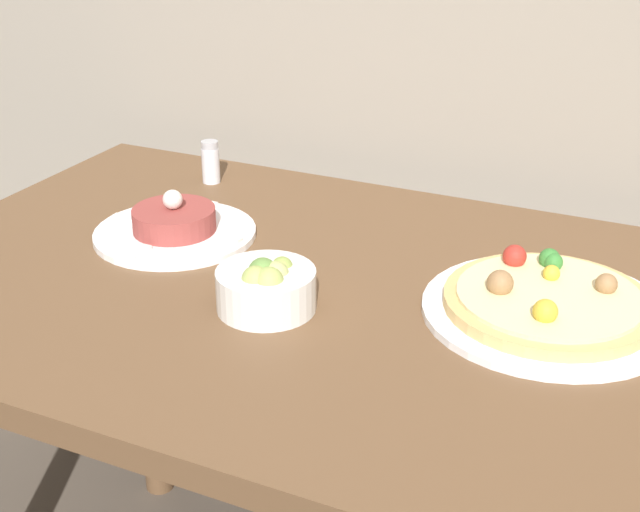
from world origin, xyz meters
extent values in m
cube|color=brown|center=(0.00, 0.38, 0.74)|extent=(1.29, 0.76, 0.03)
cylinder|color=brown|center=(-0.59, 0.70, 0.36)|extent=(0.06, 0.06, 0.72)
cylinder|color=white|center=(0.24, 0.43, 0.76)|extent=(0.31, 0.31, 0.01)
cylinder|color=#DBB26B|center=(0.24, 0.43, 0.78)|extent=(0.26, 0.26, 0.01)
cylinder|color=beige|center=(0.24, 0.43, 0.79)|extent=(0.23, 0.23, 0.01)
sphere|color=#387F33|center=(0.22, 0.51, 0.80)|extent=(0.03, 0.03, 0.03)
sphere|color=gold|center=(0.24, 0.36, 0.80)|extent=(0.03, 0.03, 0.03)
sphere|color=gold|center=(0.23, 0.47, 0.80)|extent=(0.02, 0.02, 0.02)
sphere|color=#B22D23|center=(0.18, 0.49, 0.80)|extent=(0.03, 0.03, 0.03)
sphere|color=#997047|center=(0.18, 0.41, 0.80)|extent=(0.03, 0.03, 0.03)
sphere|color=#387F33|center=(0.22, 0.50, 0.80)|extent=(0.02, 0.02, 0.02)
sphere|color=#997047|center=(0.30, 0.46, 0.80)|extent=(0.03, 0.03, 0.03)
cylinder|color=white|center=(-0.31, 0.43, 0.76)|extent=(0.24, 0.24, 0.01)
cylinder|color=#933D38|center=(-0.31, 0.43, 0.79)|extent=(0.12, 0.12, 0.03)
sphere|color=silver|center=(-0.31, 0.43, 0.82)|extent=(0.03, 0.03, 0.03)
cube|color=white|center=(-0.22, 0.43, 0.77)|extent=(0.04, 0.02, 0.01)
cube|color=white|center=(-0.31, 0.52, 0.77)|extent=(0.02, 0.04, 0.01)
cube|color=white|center=(-0.40, 0.43, 0.77)|extent=(0.04, 0.02, 0.01)
cube|color=white|center=(-0.31, 0.34, 0.77)|extent=(0.02, 0.04, 0.01)
cylinder|color=white|center=(-0.09, 0.30, 0.79)|extent=(0.12, 0.12, 0.05)
sphere|color=#668E42|center=(-0.09, 0.30, 0.81)|extent=(0.04, 0.04, 0.04)
sphere|color=#8EA34C|center=(-0.08, 0.30, 0.81)|extent=(0.03, 0.03, 0.03)
sphere|color=#B7BC70|center=(-0.07, 0.30, 0.81)|extent=(0.03, 0.03, 0.03)
sphere|color=#8EA34C|center=(-0.08, 0.32, 0.81)|extent=(0.03, 0.03, 0.03)
sphere|color=#A3B25B|center=(-0.07, 0.28, 0.81)|extent=(0.04, 0.04, 0.04)
sphere|color=#A3B25B|center=(-0.09, 0.28, 0.81)|extent=(0.03, 0.03, 0.03)
cylinder|color=silver|center=(-0.38, 0.65, 0.79)|extent=(0.03, 0.03, 0.06)
cylinder|color=#B2B2B7|center=(-0.38, 0.65, 0.83)|extent=(0.03, 0.03, 0.01)
camera|label=1|loc=(0.39, -0.56, 1.29)|focal=50.00mm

